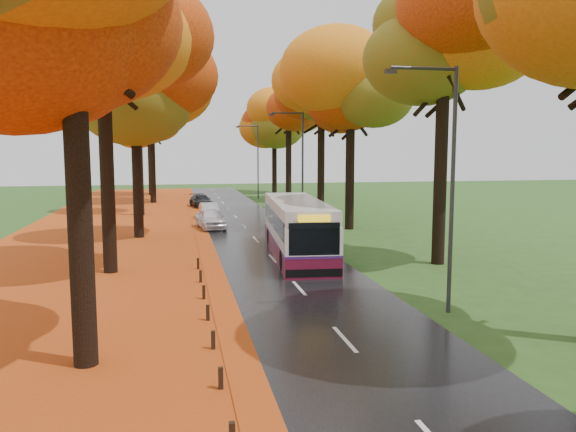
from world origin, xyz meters
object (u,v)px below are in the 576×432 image
object	(u,v)px
streetlamp_far	(256,156)
bus	(297,227)
car_dark	(201,201)
car_silver	(209,211)
car_white	(211,219)
streetlamp_mid	(299,159)
streetlamp_near	(446,170)

from	to	relation	value
streetlamp_far	bus	xyz separation A→B (m)	(-2.62, -33.44, -3.20)
car_dark	car_silver	bearing A→B (deg)	-99.26
bus	streetlamp_far	bearing A→B (deg)	89.98
streetlamp_far	car_dark	xyz separation A→B (m)	(-6.30, -8.00, -4.10)
bus	car_silver	xyz separation A→B (m)	(-3.45, 16.19, -0.86)
bus	car_white	world-z (taller)	bus
car_white	car_dark	world-z (taller)	car_white
car_white	car_silver	xyz separation A→B (m)	(0.23, 5.44, -0.07)
car_white	streetlamp_mid	bearing A→B (deg)	-1.78
streetlamp_mid	car_dark	distance (m)	15.88
car_white	car_silver	bearing A→B (deg)	79.49
streetlamp_mid	car_white	xyz separation A→B (m)	(-6.30, -0.69, -4.00)
car_white	car_dark	distance (m)	14.69
car_silver	car_dark	size ratio (longest dim) A/B	0.93
streetlamp_mid	car_white	world-z (taller)	streetlamp_mid
streetlamp_mid	car_white	distance (m)	7.49
bus	car_silver	world-z (taller)	bus
car_white	car_dark	size ratio (longest dim) A/B	1.00
bus	car_silver	size ratio (longest dim) A/B	2.91
car_silver	streetlamp_far	bearing A→B (deg)	66.91
streetlamp_mid	bus	xyz separation A→B (m)	(-2.62, -11.44, -3.20)
streetlamp_near	car_dark	world-z (taller)	streetlamp_near
streetlamp_mid	bus	distance (m)	12.17
streetlamp_near	car_white	distance (m)	22.57
car_dark	bus	bearing A→B (deg)	-92.48
streetlamp_mid	streetlamp_far	xyz separation A→B (m)	(0.00, 22.00, 0.00)
streetlamp_mid	car_dark	bearing A→B (deg)	114.22
car_dark	streetlamp_mid	bearing A→B (deg)	-76.48
streetlamp_near	streetlamp_mid	size ratio (longest dim) A/B	1.00
car_white	streetlamp_near	bearing A→B (deg)	-81.60
streetlamp_near	streetlamp_far	world-z (taller)	same
streetlamp_mid	streetlamp_far	world-z (taller)	same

